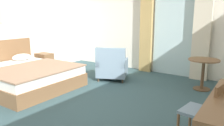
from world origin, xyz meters
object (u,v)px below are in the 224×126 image
(armchair_by_window, at_px, (112,67))
(desk_chair, at_px, (208,110))
(bed, at_px, (24,76))
(nightstand, at_px, (44,62))
(round_cafe_table, at_px, (203,67))

(armchair_by_window, bearing_deg, desk_chair, -33.23)
(bed, bearing_deg, armchair_by_window, 50.70)
(nightstand, relative_size, desk_chair, 0.62)
(bed, xyz_separation_m, nightstand, (-0.90, 1.29, -0.00))
(bed, height_order, armchair_by_window, bed)
(nightstand, bearing_deg, desk_chair, -15.72)
(nightstand, xyz_separation_m, armchair_by_window, (2.26, 0.38, 0.07))
(bed, xyz_separation_m, armchair_by_window, (1.37, 1.67, 0.07))
(bed, xyz_separation_m, round_cafe_table, (3.49, 2.23, 0.25))
(round_cafe_table, bearing_deg, armchair_by_window, -165.34)
(nightstand, height_order, round_cafe_table, round_cafe_table)
(nightstand, bearing_deg, bed, -55.20)
(bed, height_order, round_cafe_table, bed)
(desk_chair, xyz_separation_m, armchair_by_window, (-2.73, 1.79, -0.16))
(desk_chair, bearing_deg, round_cafe_table, 104.41)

